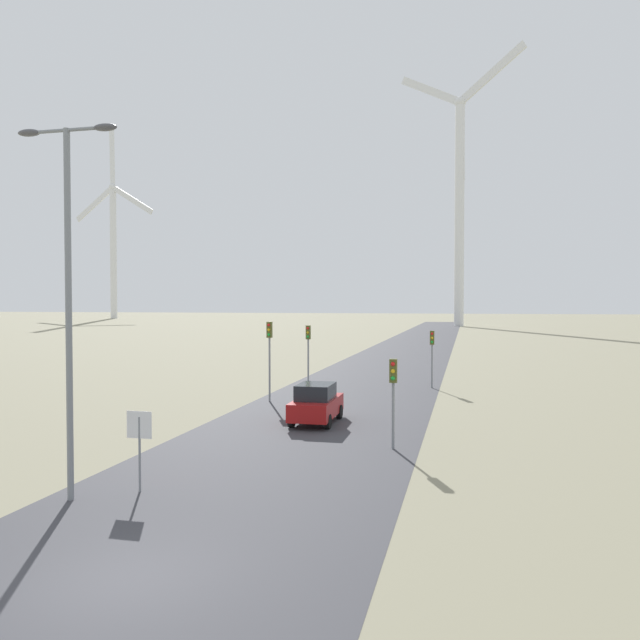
% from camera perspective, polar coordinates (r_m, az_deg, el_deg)
% --- Properties ---
extents(ground_plane, '(600.00, 600.00, 0.00)m').
position_cam_1_polar(ground_plane, '(14.11, -17.74, -21.77)').
color(ground_plane, gray).
extents(road_surface, '(10.00, 240.00, 0.01)m').
position_cam_1_polar(road_surface, '(59.71, 6.85, -3.74)').
color(road_surface, '#38383D').
rests_on(road_surface, ground).
extents(streetlamp, '(3.11, 0.32, 10.47)m').
position_cam_1_polar(streetlamp, '(18.83, -22.03, 4.32)').
color(streetlamp, gray).
rests_on(streetlamp, ground).
extents(stop_sign_near, '(0.81, 0.07, 2.39)m').
position_cam_1_polar(stop_sign_near, '(19.38, -16.18, -10.10)').
color(stop_sign_near, gray).
rests_on(stop_sign_near, ground).
extents(traffic_light_post_near_left, '(0.28, 0.34, 4.49)m').
position_cam_1_polar(traffic_light_post_near_left, '(35.11, -4.65, -2.14)').
color(traffic_light_post_near_left, gray).
rests_on(traffic_light_post_near_left, ground).
extents(traffic_light_post_near_right, '(0.28, 0.33, 3.43)m').
position_cam_1_polar(traffic_light_post_near_right, '(23.90, 6.71, -5.74)').
color(traffic_light_post_near_right, gray).
rests_on(traffic_light_post_near_right, ground).
extents(traffic_light_post_mid_left, '(0.28, 0.34, 4.09)m').
position_cam_1_polar(traffic_light_post_mid_left, '(40.20, -1.09, -2.06)').
color(traffic_light_post_mid_left, gray).
rests_on(traffic_light_post_mid_left, ground).
extents(traffic_light_post_mid_right, '(0.28, 0.34, 3.73)m').
position_cam_1_polar(traffic_light_post_mid_right, '(41.12, 10.21, -2.36)').
color(traffic_light_post_mid_right, gray).
rests_on(traffic_light_post_mid_right, ground).
extents(car_approaching, '(1.88, 4.12, 1.83)m').
position_cam_1_polar(car_approaching, '(29.04, -0.35, -7.63)').
color(car_approaching, maroon).
rests_on(car_approaching, ground).
extents(wind_turbine_far_left, '(34.39, 8.56, 65.02)m').
position_cam_1_polar(wind_turbine_far_left, '(228.33, -18.38, 7.20)').
color(wind_turbine_far_left, white).
rests_on(wind_turbine_far_left, ground).
extents(wind_turbine_left, '(28.33, 15.49, 61.56)m').
position_cam_1_polar(wind_turbine_left, '(150.28, 12.64, 11.36)').
color(wind_turbine_left, white).
rests_on(wind_turbine_left, ground).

